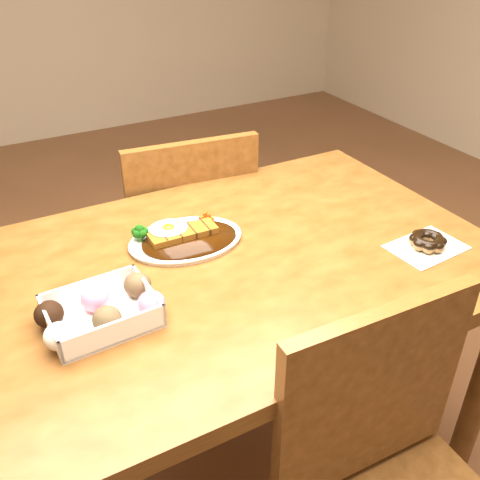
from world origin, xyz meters
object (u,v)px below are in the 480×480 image
chair_far (185,239)px  table (234,293)px  katsu_curry_plate (183,237)px  donut_box (101,310)px  pon_de_ring (428,241)px

chair_far → table: bearing=86.2°
chair_far → katsu_curry_plate: 0.53m
chair_far → donut_box: (-0.42, -0.61, 0.30)m
katsu_curry_plate → pon_de_ring: katsu_curry_plate is taller
donut_box → pon_de_ring: donut_box is taller
table → chair_far: (0.10, 0.54, -0.17)m
chair_far → katsu_curry_plate: chair_far is taller
table → pon_de_ring: 0.47m
table → chair_far: size_ratio=1.38×
chair_far → pon_de_ring: size_ratio=4.78×
chair_far → donut_box: bearing=61.9°
katsu_curry_plate → donut_box: (-0.25, -0.19, 0.01)m
katsu_curry_plate → donut_box: bearing=-142.8°
chair_far → katsu_curry_plate: bearing=74.4°
table → chair_far: 0.57m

